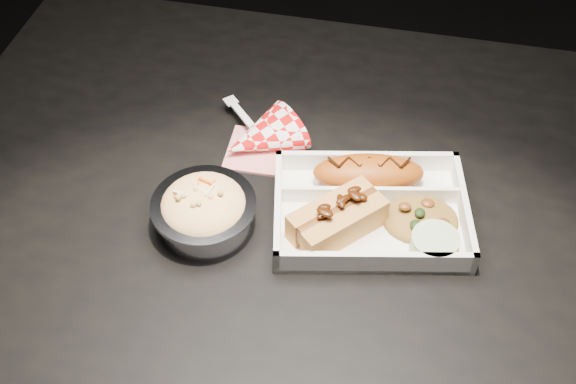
# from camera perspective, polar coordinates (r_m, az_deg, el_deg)

# --- Properties ---
(dining_table) EXTENTS (1.20, 0.80, 0.75)m
(dining_table) POSITION_cam_1_polar(r_m,az_deg,el_deg) (1.05, 3.88, -3.59)
(dining_table) COLOR black
(dining_table) RESTS_ON ground
(food_tray) EXTENTS (0.28, 0.23, 0.04)m
(food_tray) POSITION_cam_1_polar(r_m,az_deg,el_deg) (0.95, 6.49, -1.67)
(food_tray) COLOR white
(food_tray) RESTS_ON dining_table
(fried_pastry) EXTENTS (0.16, 0.09, 0.04)m
(fried_pastry) POSITION_cam_1_polar(r_m,az_deg,el_deg) (0.98, 6.37, 1.53)
(fried_pastry) COLOR #A34910
(fried_pastry) RESTS_ON food_tray
(hotdog) EXTENTS (0.13, 0.13, 0.06)m
(hotdog) POSITION_cam_1_polar(r_m,az_deg,el_deg) (0.92, 3.92, -2.01)
(hotdog) COLOR #CE8D46
(hotdog) RESTS_ON food_tray
(fried_rice_mound) EXTENTS (0.11, 0.10, 0.03)m
(fried_rice_mound) POSITION_cam_1_polar(r_m,az_deg,el_deg) (0.95, 10.52, -1.71)
(fried_rice_mound) COLOR olive
(fried_rice_mound) RESTS_ON food_tray
(cupcake_liner) EXTENTS (0.06, 0.06, 0.03)m
(cupcake_liner) POSITION_cam_1_polar(r_m,az_deg,el_deg) (0.92, 11.48, -4.13)
(cupcake_liner) COLOR #B5CC9A
(cupcake_liner) RESTS_ON food_tray
(foil_coleslaw_cup) EXTENTS (0.14, 0.14, 0.07)m
(foil_coleslaw_cup) POSITION_cam_1_polar(r_m,az_deg,el_deg) (0.93, -6.65, -1.36)
(foil_coleslaw_cup) COLOR silver
(foil_coleslaw_cup) RESTS_ON dining_table
(napkin_fork) EXTENTS (0.15, 0.15, 0.10)m
(napkin_fork) POSITION_cam_1_polar(r_m,az_deg,el_deg) (1.04, -2.19, 4.25)
(napkin_fork) COLOR red
(napkin_fork) RESTS_ON dining_table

